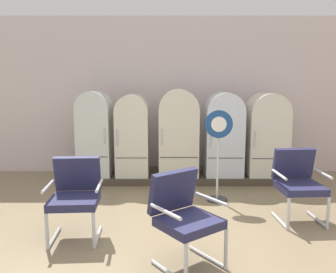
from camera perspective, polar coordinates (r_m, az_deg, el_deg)
name	(u,v)px	position (r m, az deg, el deg)	size (l,w,h in m)	color
ground	(195,260)	(3.99, 4.28, -19.12)	(12.00, 10.00, 0.05)	#857254
back_wall	(183,95)	(7.18, 2.40, 6.64)	(11.76, 0.12, 3.08)	silver
display_plinth	(184,176)	(6.78, 2.51, -6.29)	(4.49, 0.95, 0.12)	#443B2D
refrigerator_0	(96,131)	(6.59, -11.42, 0.91)	(0.59, 0.61, 1.54)	silver
refrigerator_1	(134,132)	(6.52, -5.44, 0.67)	(0.59, 0.66, 1.48)	silver
refrigerator_2	(180,130)	(6.48, 1.97, 1.04)	(0.71, 0.65, 1.57)	silver
refrigerator_3	(225,132)	(6.55, 9.21, 0.76)	(0.67, 0.63, 1.52)	white
refrigerator_4	(268,132)	(6.75, 15.79, 0.68)	(0.71, 0.69, 1.50)	silver
armchair_left	(77,192)	(4.40, -14.37, -8.69)	(0.65, 0.65, 0.95)	silver
armchair_right	(300,180)	(5.06, 20.38, -6.62)	(0.65, 0.66, 0.95)	silver
armchair_center	(185,213)	(3.65, 2.78, -12.14)	(0.81, 0.83, 0.95)	silver
sign_stand	(219,159)	(5.49, 8.26, -3.63)	(0.42, 0.32, 1.41)	#2D2D30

